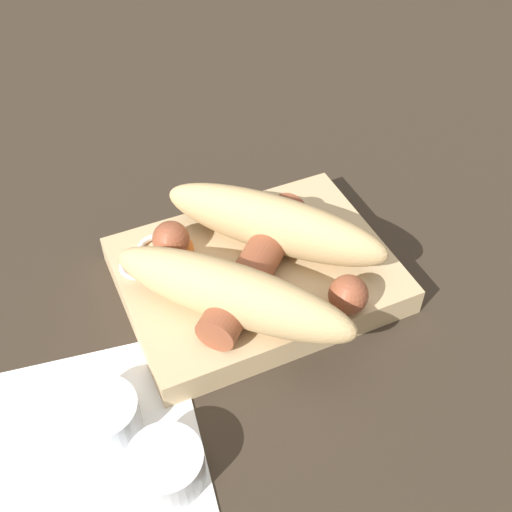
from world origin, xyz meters
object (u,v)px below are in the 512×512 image
object	(u,v)px
condiment_cup_near	(104,417)
bread_roll	(254,257)
food_tray	(256,275)
sausage	(256,266)
condiment_cup_far	(167,468)

from	to	relation	value
condiment_cup_near	bread_roll	bearing A→B (deg)	-155.64
bread_roll	condiment_cup_near	world-z (taller)	bread_roll
food_tray	sausage	world-z (taller)	sausage
bread_roll	food_tray	bearing A→B (deg)	-119.89
food_tray	condiment_cup_near	distance (m)	0.18
bread_roll	sausage	bearing A→B (deg)	146.81
sausage	condiment_cup_near	xyz separation A→B (m)	(0.15, 0.07, -0.03)
condiment_cup_far	food_tray	bearing A→B (deg)	-133.17
food_tray	condiment_cup_far	xyz separation A→B (m)	(0.13, 0.14, 0.00)
sausage	condiment_cup_far	world-z (taller)	sausage
condiment_cup_near	condiment_cup_far	distance (m)	0.06
food_tray	condiment_cup_near	world-z (taller)	condiment_cup_near
condiment_cup_near	condiment_cup_far	size ratio (longest dim) A/B	1.00
food_tray	condiment_cup_near	xyz separation A→B (m)	(0.16, 0.08, 0.00)
sausage	condiment_cup_far	distance (m)	0.17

